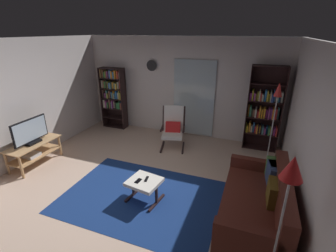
# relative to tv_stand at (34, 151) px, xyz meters

# --- Properties ---
(ground_plane) EXTENTS (7.02, 7.02, 0.00)m
(ground_plane) POSITION_rel_tv_stand_xyz_m (2.38, -0.10, -0.33)
(ground_plane) COLOR #D0AF99
(wall_back) EXTENTS (5.60, 0.06, 2.60)m
(wall_back) POSITION_rel_tv_stand_xyz_m (2.38, 2.80, 0.97)
(wall_back) COLOR silver
(wall_back) RESTS_ON ground
(wall_left) EXTENTS (0.06, 6.00, 2.60)m
(wall_left) POSITION_rel_tv_stand_xyz_m (-0.32, -0.10, 0.97)
(wall_left) COLOR silver
(wall_left) RESTS_ON ground
(wall_right) EXTENTS (0.06, 6.00, 2.60)m
(wall_right) POSITION_rel_tv_stand_xyz_m (5.08, -0.10, 0.97)
(wall_right) COLOR silver
(wall_right) RESTS_ON ground
(glass_door_panel) EXTENTS (1.10, 0.01, 2.00)m
(glass_door_panel) POSITION_rel_tv_stand_xyz_m (2.76, 2.74, 0.72)
(glass_door_panel) COLOR silver
(area_rug) EXTENTS (2.69, 1.92, 0.01)m
(area_rug) POSITION_rel_tv_stand_xyz_m (2.63, -0.19, -0.33)
(area_rug) COLOR navy
(area_rug) RESTS_ON ground
(tv_stand) EXTENTS (0.49, 1.12, 0.51)m
(tv_stand) POSITION_rel_tv_stand_xyz_m (0.00, 0.00, 0.00)
(tv_stand) COLOR tan
(tv_stand) RESTS_ON ground
(television) EXTENTS (0.20, 0.81, 0.54)m
(television) POSITION_rel_tv_stand_xyz_m (0.00, 0.02, 0.42)
(television) COLOR black
(television) RESTS_ON tv_stand
(bookshelf_near_tv) EXTENTS (0.71, 0.30, 1.76)m
(bookshelf_near_tv) POSITION_rel_tv_stand_xyz_m (0.40, 2.56, 0.68)
(bookshelf_near_tv) COLOR black
(bookshelf_near_tv) RESTS_ON ground
(bookshelf_near_sofa) EXTENTS (0.78, 0.30, 2.01)m
(bookshelf_near_sofa) POSITION_rel_tv_stand_xyz_m (4.51, 2.57, 0.64)
(bookshelf_near_sofa) COLOR black
(bookshelf_near_sofa) RESTS_ON ground
(leather_sofa) EXTENTS (0.91, 1.85, 0.82)m
(leather_sofa) POSITION_rel_tv_stand_xyz_m (4.55, -0.06, -0.03)
(leather_sofa) COLOR #59251C
(leather_sofa) RESTS_ON ground
(lounge_armchair) EXTENTS (0.70, 0.77, 1.02)m
(lounge_armchair) POSITION_rel_tv_stand_xyz_m (2.49, 1.89, 0.20)
(lounge_armchair) COLOR black
(lounge_armchair) RESTS_ON ground
(ottoman) EXTENTS (0.59, 0.55, 0.39)m
(ottoman) POSITION_rel_tv_stand_xyz_m (2.73, -0.23, -0.01)
(ottoman) COLOR white
(ottoman) RESTS_ON ground
(tv_remote) EXTENTS (0.06, 0.15, 0.02)m
(tv_remote) POSITION_rel_tv_stand_xyz_m (2.75, -0.18, 0.06)
(tv_remote) COLOR black
(tv_remote) RESTS_ON ottoman
(cell_phone) EXTENTS (0.08, 0.15, 0.01)m
(cell_phone) POSITION_rel_tv_stand_xyz_m (2.64, -0.28, 0.06)
(cell_phone) COLOR black
(cell_phone) RESTS_ON ottoman
(floor_lamp_by_sofa) EXTENTS (0.22, 0.22, 1.69)m
(floor_lamp_by_sofa) POSITION_rel_tv_stand_xyz_m (4.71, -1.11, 1.06)
(floor_lamp_by_sofa) COLOR #A5A5AD
(floor_lamp_by_sofa) RESTS_ON ground
(floor_lamp_by_shelf) EXTENTS (0.22, 0.22, 1.79)m
(floor_lamp_by_shelf) POSITION_rel_tv_stand_xyz_m (4.70, 1.84, 1.06)
(floor_lamp_by_shelf) COLOR #A5A5AD
(floor_lamp_by_shelf) RESTS_ON ground
(wall_clock) EXTENTS (0.29, 0.03, 0.29)m
(wall_clock) POSITION_rel_tv_stand_xyz_m (1.57, 2.73, 1.52)
(wall_clock) COLOR silver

